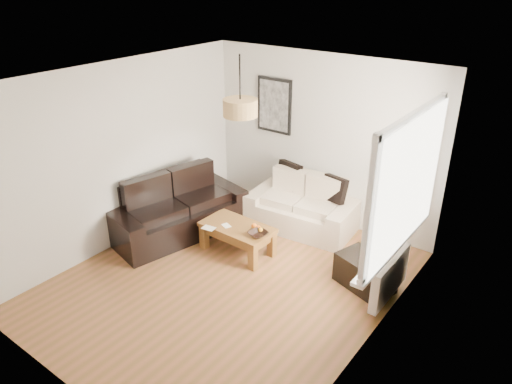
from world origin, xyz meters
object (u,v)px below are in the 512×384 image
Objects in this scene: coffee_table at (238,239)px; ottoman at (365,273)px; loveseat_cream at (302,204)px; sofa_leather at (177,206)px.

coffee_table reaches higher than ottoman.
ottoman is (1.45, -0.82, -0.20)m from loveseat_cream.
loveseat_cream reaches higher than ottoman.
sofa_leather is 2.92m from ottoman.
sofa_leather reaches higher than coffee_table.
coffee_table is at bearing -71.03° from sofa_leather.
loveseat_cream is 1.68m from ottoman.
ottoman is at bearing 10.23° from coffee_table.
coffee_table is (-0.35, -1.15, -0.19)m from loveseat_cream.
loveseat_cream is at bearing 150.58° from ottoman.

